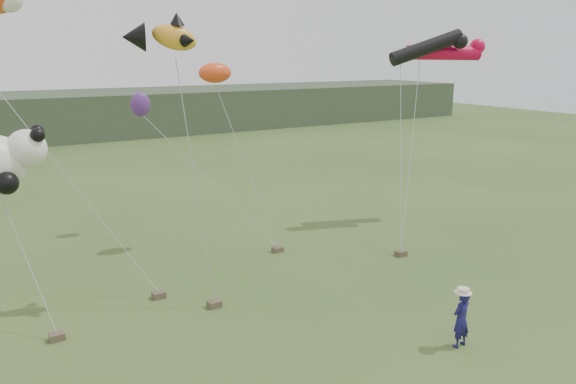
# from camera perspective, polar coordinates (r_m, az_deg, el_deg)

# --- Properties ---
(ground) EXTENTS (120.00, 120.00, 0.00)m
(ground) POSITION_cam_1_polar(r_m,az_deg,el_deg) (16.23, 7.82, -14.04)
(ground) COLOR #385123
(ground) RESTS_ON ground
(headland) EXTENTS (90.00, 13.00, 4.00)m
(headland) POSITION_cam_1_polar(r_m,az_deg,el_deg) (56.37, -24.86, 6.86)
(headland) COLOR #2D3D28
(headland) RESTS_ON ground
(festival_attendant) EXTENTS (0.61, 0.43, 1.56)m
(festival_attendant) POSITION_cam_1_polar(r_m,az_deg,el_deg) (15.78, 17.17, -12.23)
(festival_attendant) COLOR #171551
(festival_attendant) RESTS_ON ground
(sandbag_anchors) EXTENTS (12.86, 3.60, 0.20)m
(sandbag_anchors) POSITION_cam_1_polar(r_m,az_deg,el_deg) (19.09, -5.31, -9.20)
(sandbag_anchors) COLOR brown
(sandbag_anchors) RESTS_ON ground
(fish_kite) EXTENTS (2.28, 1.48, 1.19)m
(fish_kite) POSITION_cam_1_polar(r_m,az_deg,el_deg) (17.01, -12.91, 15.16)
(fish_kite) COLOR gold
(fish_kite) RESTS_ON ground
(tube_kites) EXTENTS (4.79, 1.87, 1.61)m
(tube_kites) POSITION_cam_1_polar(r_m,az_deg,el_deg) (26.55, 15.35, 13.82)
(tube_kites) COLOR black
(tube_kites) RESTS_ON ground
(misc_kites) EXTENTS (3.08, 3.89, 2.24)m
(misc_kites) POSITION_cam_1_polar(r_m,az_deg,el_deg) (22.94, -10.38, 10.61)
(misc_kites) COLOR #E9471A
(misc_kites) RESTS_ON ground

